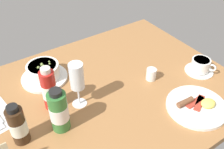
{
  "coord_description": "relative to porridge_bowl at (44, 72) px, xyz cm",
  "views": [
    {
      "loc": [
        41.1,
        66.55,
        72.03
      ],
      "look_at": [
        -3.44,
        0.11,
        7.83
      ],
      "focal_mm": 41.48,
      "sensor_mm": 36.0,
      "label": 1
    }
  ],
  "objects": [
    {
      "name": "ground_plane",
      "position": [
        -17.11,
        21.9,
        -5.12
      ],
      "size": [
        110.0,
        84.0,
        3.0
      ],
      "primitive_type": "cube",
      "color": "#9E6B3D"
    },
    {
      "name": "sauce_bottle_brown",
      "position": [
        18.77,
        26.33,
        3.66
      ],
      "size": [
        5.66,
        5.66,
        15.91
      ],
      "color": "#382314",
      "rests_on": "ground_plane"
    },
    {
      "name": "breakfast_plate",
      "position": [
        -41.58,
        48.87,
        -2.68
      ],
      "size": [
        23.01,
        23.01,
        3.7
      ],
      "color": "white",
      "rests_on": "ground_plane"
    },
    {
      "name": "wine_glass",
      "position": [
        -5.39,
        22.12,
        9.24
      ],
      "size": [
        5.69,
        5.69,
        19.02
      ],
      "color": "white",
      "rests_on": "ground_plane"
    },
    {
      "name": "creamer_jug",
      "position": [
        -38.34,
        25.88,
        -0.9
      ],
      "size": [
        5.07,
        4.38,
        5.78
      ],
      "color": "white",
      "rests_on": "ground_plane"
    },
    {
      "name": "porridge_bowl",
      "position": [
        0.0,
        0.0,
        0.0
      ],
      "size": [
        19.85,
        19.85,
        8.07
      ],
      "color": "white",
      "rests_on": "ground_plane"
    },
    {
      "name": "sauce_bottle_green",
      "position": [
        5.43,
        28.64,
        4.41
      ],
      "size": [
        6.51,
        6.51,
        17.34
      ],
      "color": "#337233",
      "rests_on": "ground_plane"
    },
    {
      "name": "coffee_cup",
      "position": [
        -60.09,
        33.83,
        -0.6
      ],
      "size": [
        12.67,
        12.77,
        6.36
      ],
      "color": "white",
      "rests_on": "ground_plane"
    },
    {
      "name": "sauce_bottle_red",
      "position": [
        3.89,
        17.17,
        4.83
      ],
      "size": [
        5.59,
        5.59,
        18.31
      ],
      "color": "#B21E19",
      "rests_on": "ground_plane"
    }
  ]
}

